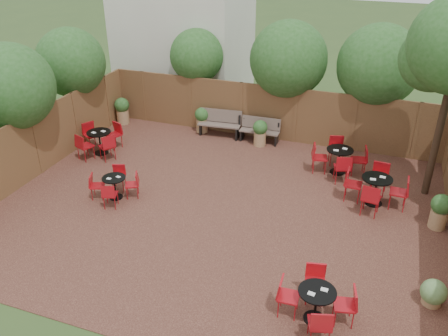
% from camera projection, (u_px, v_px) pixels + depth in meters
% --- Properties ---
extents(ground, '(80.00, 80.00, 0.00)m').
position_uv_depth(ground, '(219.00, 208.00, 13.02)').
color(ground, '#354F23').
rests_on(ground, ground).
extents(courtyard_paving, '(12.00, 10.00, 0.02)m').
position_uv_depth(courtyard_paving, '(219.00, 207.00, 13.02)').
color(courtyard_paving, '#3D2019').
rests_on(courtyard_paving, ground).
extents(fence_back, '(12.00, 0.08, 2.00)m').
position_uv_depth(fence_back, '(268.00, 112.00, 16.70)').
color(fence_back, '#53331E').
rests_on(fence_back, ground).
extents(fence_left, '(0.08, 10.00, 2.00)m').
position_uv_depth(fence_left, '(36.00, 144.00, 14.35)').
color(fence_left, '#53331E').
rests_on(fence_left, ground).
extents(neighbour_building, '(5.00, 4.00, 8.00)m').
position_uv_depth(neighbour_building, '(184.00, 5.00, 19.12)').
color(neighbour_building, beige).
rests_on(neighbour_building, ground).
extents(overhang_foliage, '(15.31, 10.77, 2.76)m').
position_uv_depth(overhang_foliage, '(201.00, 74.00, 14.90)').
color(overhang_foliage, '#22511A').
rests_on(overhang_foliage, ground).
extents(park_bench_left, '(1.59, 0.64, 0.96)m').
position_uv_depth(park_bench_left, '(220.00, 123.00, 17.12)').
color(park_bench_left, brown).
rests_on(park_bench_left, courtyard_paving).
extents(park_bench_right, '(1.42, 0.48, 0.87)m').
position_uv_depth(park_bench_right, '(260.00, 130.00, 16.68)').
color(park_bench_right, brown).
rests_on(park_bench_right, courtyard_paving).
extents(bistro_tables, '(10.70, 8.01, 0.95)m').
position_uv_depth(bistro_tables, '(255.00, 182.00, 13.33)').
color(bistro_tables, black).
rests_on(bistro_tables, courtyard_paving).
extents(planters, '(11.85, 4.19, 1.03)m').
position_uv_depth(planters, '(231.00, 135.00, 16.05)').
color(planters, '#9C764E').
rests_on(planters, courtyard_paving).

